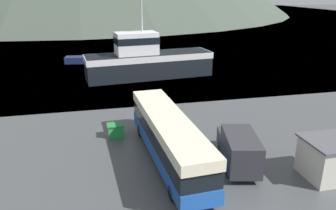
% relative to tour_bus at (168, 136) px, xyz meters
% --- Properties ---
extents(water_surface, '(240.00, 240.00, 0.00)m').
position_rel_tour_bus_xyz_m(water_surface, '(1.03, 131.16, -1.81)').
color(water_surface, slate).
rests_on(water_surface, ground).
extents(tour_bus, '(3.21, 12.73, 3.20)m').
position_rel_tour_bus_xyz_m(tour_bus, '(0.00, 0.00, 0.00)').
color(tour_bus, '#194799').
rests_on(tour_bus, ground).
extents(delivery_van, '(3.18, 5.99, 2.40)m').
position_rel_tour_bus_xyz_m(delivery_van, '(4.40, -1.70, -0.54)').
color(delivery_van, '#2D2D33').
rests_on(delivery_van, ground).
extents(fishing_boat, '(17.02, 6.23, 12.64)m').
position_rel_tour_bus_xyz_m(fishing_boat, '(2.17, 22.48, 0.51)').
color(fishing_boat, black).
rests_on(fishing_boat, water_surface).
extents(storage_bin, '(1.32, 1.03, 1.04)m').
position_rel_tour_bus_xyz_m(storage_bin, '(-3.29, 4.67, -1.28)').
color(storage_bin, green).
rests_on(storage_bin, ground).
extents(dock_kiosk, '(3.10, 2.99, 2.51)m').
position_rel_tour_bus_xyz_m(dock_kiosk, '(9.27, -4.25, -0.54)').
color(dock_kiosk, beige).
rests_on(dock_kiosk, ground).
extents(small_boat, '(6.56, 2.86, 1.01)m').
position_rel_tour_bus_xyz_m(small_boat, '(-5.95, 33.29, -1.30)').
color(small_boat, '#19234C').
rests_on(small_boat, water_surface).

